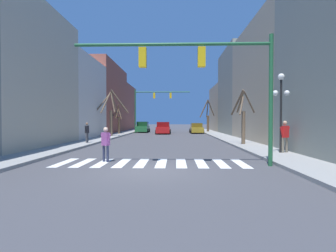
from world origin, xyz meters
The scene contains 18 objects.
ground_plane centered at (0.00, 0.00, 0.00)m, with size 240.00×240.00×0.00m, color #424247.
sidewalk_right centered at (6.56, 0.00, 0.07)m, with size 2.31×90.00×0.15m.
building_row_left centered at (-10.71, 19.97, 5.00)m, with size 6.00×53.79×11.51m.
building_row_right centered at (10.71, 16.88, 5.23)m, with size 6.00×47.82×11.52m.
crosswalk_stripes centered at (0.00, 1.86, 0.00)m, with size 8.55×2.60×0.01m.
traffic_signal_near centered at (2.48, 1.22, 4.16)m, with size 8.51×0.28×5.61m.
traffic_signal_far centered at (-2.66, 30.24, 4.96)m, with size 8.50×0.28×6.72m.
street_lamp_right_corner centered at (6.99, 4.77, 3.27)m, with size 0.95×0.36×4.42m.
car_parked_left_near centered at (4.27, 30.04, 0.73)m, with size 2.01×4.89×1.55m.
car_parked_left_mid centered at (-0.69, 27.78, 0.80)m, with size 2.15×4.37×1.73m.
car_driving_away_lane centered at (-4.23, 32.20, 0.81)m, with size 2.09×4.17×1.75m.
pedestrian_near_right_corner centered at (-2.19, 2.14, 0.97)m, with size 0.62×0.48×1.63m.
pedestrian_on_right_sidewalk centered at (7.22, 4.78, 1.20)m, with size 0.72×0.44×1.78m.
pedestrian_waiting_at_curb centered at (-6.11, 10.99, 1.11)m, with size 0.23×0.70×1.63m.
street_tree_right_near centered at (-6.78, 25.64, 2.01)m, with size 1.90×2.09×4.03m.
street_tree_left_mid centered at (6.25, 10.30, 2.22)m, with size 1.86×2.28×4.20m.
street_tree_right_far centered at (6.31, 32.90, 2.39)m, with size 2.58×1.31×5.21m.
street_tree_right_mid centered at (-6.35, 20.10, 2.87)m, with size 3.43×3.00×5.43m.
Camera 1 is at (1.10, -10.05, 1.95)m, focal length 28.00 mm.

